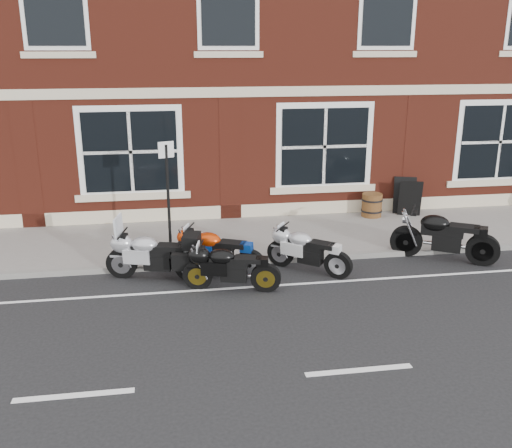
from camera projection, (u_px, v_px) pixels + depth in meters
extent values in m
plane|color=black|center=(309.00, 288.00, 11.10)|extent=(80.00, 80.00, 0.00)
cube|color=slate|center=(279.00, 236.00, 13.91)|extent=(30.00, 3.00, 0.12)
cube|color=slate|center=(293.00, 259.00, 12.42)|extent=(30.00, 0.16, 0.12)
cylinder|color=black|center=(122.00, 263.00, 11.51)|extent=(0.64, 0.29, 0.62)
cylinder|color=black|center=(191.00, 266.00, 11.36)|extent=(0.64, 0.29, 0.62)
cube|color=black|center=(153.00, 249.00, 11.34)|extent=(0.82, 0.43, 0.21)
ellipsoid|color=#9FA0A4|center=(146.00, 243.00, 11.32)|extent=(0.62, 0.48, 0.31)
cube|color=black|center=(172.00, 246.00, 11.27)|extent=(0.59, 0.39, 0.10)
cube|color=silver|center=(120.00, 225.00, 11.26)|extent=(0.15, 0.41, 0.44)
cylinder|color=black|center=(188.00, 256.00, 11.90)|extent=(0.60, 0.38, 0.61)
cylinder|color=black|center=(251.00, 263.00, 11.51)|extent=(0.60, 0.38, 0.61)
cube|color=black|center=(216.00, 244.00, 11.62)|extent=(0.79, 0.54, 0.21)
ellipsoid|color=#AB2D07|center=(210.00, 238.00, 11.63)|extent=(0.63, 0.54, 0.31)
cube|color=black|center=(234.00, 243.00, 11.49)|extent=(0.58, 0.45, 0.10)
cylinder|color=black|center=(198.00, 274.00, 10.98)|extent=(0.59, 0.26, 0.58)
cylinder|color=black|center=(266.00, 277.00, 10.86)|extent=(0.59, 0.26, 0.58)
cube|color=black|center=(229.00, 261.00, 10.83)|extent=(0.76, 0.39, 0.20)
ellipsoid|color=black|center=(222.00, 255.00, 10.81)|extent=(0.57, 0.44, 0.29)
cube|color=black|center=(248.00, 258.00, 10.78)|extent=(0.54, 0.35, 0.09)
cylinder|color=black|center=(281.00, 253.00, 12.13)|extent=(0.52, 0.47, 0.58)
cylinder|color=black|center=(339.00, 264.00, 11.48)|extent=(0.52, 0.47, 0.58)
cube|color=black|center=(308.00, 244.00, 11.73)|extent=(0.70, 0.64, 0.20)
ellipsoid|color=#A2A3A7|center=(302.00, 238.00, 11.77)|extent=(0.60, 0.58, 0.29)
cube|color=black|center=(324.00, 244.00, 11.53)|extent=(0.54, 0.50, 0.09)
cylinder|color=black|center=(406.00, 240.00, 12.71)|extent=(0.68, 0.48, 0.70)
cylinder|color=black|center=(483.00, 250.00, 12.14)|extent=(0.68, 0.48, 0.70)
cube|color=black|center=(443.00, 228.00, 12.33)|extent=(0.89, 0.68, 0.24)
ellipsoid|color=black|center=(435.00, 222.00, 12.35)|extent=(0.73, 0.65, 0.35)
cube|color=black|center=(465.00, 227.00, 12.15)|extent=(0.67, 0.55, 0.11)
cylinder|color=#552B16|center=(372.00, 205.00, 15.24)|extent=(0.53, 0.53, 0.62)
cylinder|color=black|center=(371.00, 210.00, 15.29)|extent=(0.56, 0.56, 0.04)
cylinder|color=black|center=(372.00, 200.00, 15.20)|extent=(0.56, 0.56, 0.04)
cylinder|color=black|center=(168.00, 199.00, 12.39)|extent=(0.07, 0.07, 2.39)
cube|color=silver|center=(166.00, 150.00, 12.06)|extent=(0.33, 0.15, 0.35)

